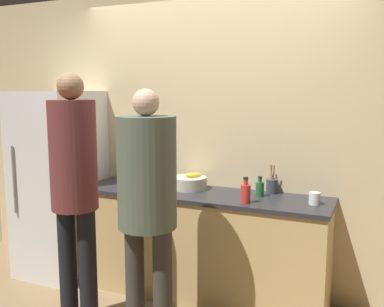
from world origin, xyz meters
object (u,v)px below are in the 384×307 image
at_px(person_left, 74,180).
at_px(utensil_crock, 272,185).
at_px(person_center, 147,193).
at_px(bottle_green, 260,188).
at_px(fruit_bowl, 189,183).
at_px(cup_blue, 141,176).
at_px(bottle_red, 246,193).
at_px(refrigerator, 60,183).
at_px(bottle_dark, 123,177).
at_px(cup_white, 315,198).

height_order(person_left, utensil_crock, person_left).
height_order(person_center, bottle_green, person_center).
distance_m(fruit_bowl, bottle_green, 0.62).
height_order(fruit_bowl, cup_blue, fruit_bowl).
relative_size(person_left, utensil_crock, 7.83).
bearing_deg(bottle_red, person_center, -127.16).
xyz_separation_m(refrigerator, bottle_green, (1.89, 0.14, 0.09)).
xyz_separation_m(person_center, cup_blue, (-0.64, 1.00, -0.12)).
height_order(person_left, bottle_green, person_left).
bearing_deg(person_center, fruit_bowl, 96.27).
height_order(bottle_red, cup_blue, bottle_red).
height_order(bottle_green, cup_blue, bottle_green).
bearing_deg(bottle_dark, cup_white, 4.37).
xyz_separation_m(refrigerator, utensil_crock, (1.95, 0.28, 0.09)).
distance_m(refrigerator, bottle_red, 1.85).
height_order(refrigerator, bottle_green, refrigerator).
distance_m(bottle_dark, bottle_red, 1.10).
height_order(refrigerator, cup_white, refrigerator).
relative_size(fruit_bowl, bottle_red, 1.50).
relative_size(refrigerator, bottle_dark, 6.89).
relative_size(person_center, bottle_dark, 6.94).
bearing_deg(bottle_green, bottle_red, -100.01).
xyz_separation_m(refrigerator, person_center, (1.37, -0.74, 0.20)).
height_order(person_center, cup_white, person_center).
bearing_deg(person_left, person_center, -1.21).
relative_size(bottle_dark, cup_white, 2.75).
height_order(refrigerator, bottle_dark, refrigerator).
xyz_separation_m(person_left, person_center, (0.60, -0.01, -0.03)).
bearing_deg(bottle_red, person_left, -150.21).
relative_size(refrigerator, cup_blue, 17.37).
bearing_deg(cup_white, person_center, -140.10).
xyz_separation_m(person_left, bottle_red, (1.08, 0.62, -0.12)).
height_order(cup_blue, cup_white, cup_blue).
xyz_separation_m(bottle_green, cup_white, (0.43, -0.08, -0.02)).
bearing_deg(person_center, bottle_dark, 132.65).
height_order(person_left, cup_blue, person_left).
bearing_deg(utensil_crock, person_left, -139.57).
xyz_separation_m(person_left, bottle_green, (1.12, 0.86, -0.14)).
distance_m(bottle_green, cup_blue, 1.16).
relative_size(utensil_crock, bottle_red, 1.19).
distance_m(bottle_red, cup_blue, 1.18).
xyz_separation_m(refrigerator, bottle_dark, (0.74, -0.06, 0.13)).
xyz_separation_m(refrigerator, cup_blue, (0.73, 0.26, 0.08)).
height_order(bottle_green, bottle_red, bottle_red).
bearing_deg(refrigerator, fruit_bowl, 6.86).
distance_m(person_center, cup_blue, 1.19).
distance_m(bottle_dark, cup_white, 1.58).
bearing_deg(person_left, utensil_crock, 40.43).
bearing_deg(bottle_dark, utensil_crock, 15.89).
bearing_deg(cup_blue, bottle_green, -6.28).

